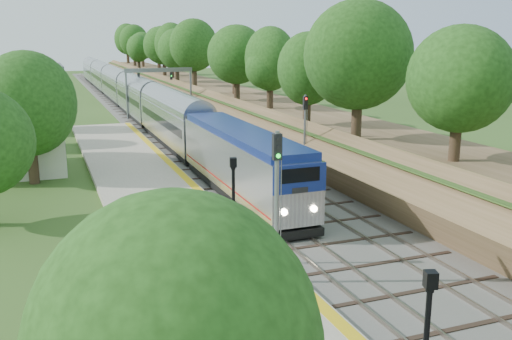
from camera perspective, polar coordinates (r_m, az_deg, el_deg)
name	(u,v)px	position (r m, az deg, el deg)	size (l,w,h in m)	color
ground	(403,327)	(21.72, 14.50, -14.91)	(320.00, 320.00, 0.00)	#2D4C19
trackbed	(149,113)	(77.26, -10.64, 5.63)	(9.50, 170.00, 0.28)	#4C4944
platform	(165,211)	(33.54, -9.10, -4.07)	(6.40, 68.00, 0.38)	#9F9680
yellow_stripe	(212,203)	(34.13, -4.42, -3.29)	(0.55, 68.00, 0.01)	gold
embankment	(209,96)	(78.93, -4.68, 7.36)	(10.64, 170.00, 11.70)	brown
station_building	(5,119)	(45.88, -23.85, 4.64)	(8.60, 6.60, 8.00)	white
signal_gantry	(159,79)	(71.97, -9.70, 8.93)	(8.40, 0.38, 6.20)	slate
trees_behind_platform	(48,131)	(36.51, -20.11, 3.71)	(7.82, 53.32, 7.21)	#332316
train	(127,94)	(81.81, -12.76, 7.44)	(2.86, 114.80, 4.20)	black
lamppost_far	(234,214)	(25.18, -2.25, -4.45)	(0.46, 0.46, 4.62)	black
signal_platform	(277,189)	(22.78, 2.09, -1.92)	(0.36, 0.28, 6.11)	slate
signal_farside	(305,127)	(41.16, 4.92, 4.33)	(0.32, 0.26, 5.89)	slate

